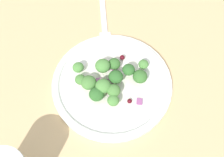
{
  "coord_description": "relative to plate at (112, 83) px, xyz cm",
  "views": [
    {
      "loc": [
        15.45,
        -24.36,
        47.35
      ],
      "look_at": [
        2.12,
        -2.9,
        2.7
      ],
      "focal_mm": 43.92,
      "sensor_mm": 36.0,
      "label": 1
    }
  ],
  "objects": [
    {
      "name": "cranberry_2",
      "position": [
        4.96,
        -1.87,
        0.89
      ],
      "size": [
        0.88,
        0.88,
        0.88
      ],
      "primitive_type": "sphere",
      "color": "#4C0A14",
      "rests_on": "plate"
    },
    {
      "name": "cranberry_4",
      "position": [
        0.46,
        -1.82,
        1.01
      ],
      "size": [
        0.79,
        0.79,
        0.79
      ],
      "primitive_type": "sphere",
      "color": "maroon",
      "rests_on": "plate"
    },
    {
      "name": "cranberry_3",
      "position": [
        2.07,
        -3.73,
        1.1
      ],
      "size": [
        0.96,
        0.96,
        0.96
      ],
      "primitive_type": "sphere",
      "color": "maroon",
      "rests_on": "plate"
    },
    {
      "name": "broccoli_floret_4",
      "position": [
        1.88,
        2.73,
        2.53
      ],
      "size": [
        2.39,
        2.39,
        2.42
      ],
      "color": "#ADD18E",
      "rests_on": "plate"
    },
    {
      "name": "plate",
      "position": [
        0.0,
        0.0,
        0.0
      ],
      "size": [
        23.15,
        23.15,
        1.7
      ],
      "color": "white",
      "rests_on": "ground_plane"
    },
    {
      "name": "onion_bit_0",
      "position": [
        -2.13,
        -1.34,
        0.88
      ],
      "size": [
        1.59,
        1.6,
        0.43
      ],
      "primitive_type": "cube",
      "rotation": [
        0.0,
        0.0,
        2.27
      ],
      "color": "#A35B93",
      "rests_on": "plate"
    },
    {
      "name": "broccoli_floret_5",
      "position": [
        1.77,
        -2.29,
        2.47
      ],
      "size": [
        2.48,
        2.48,
        2.51
      ],
      "color": "#ADD18E",
      "rests_on": "plate"
    },
    {
      "name": "dressing_pool",
      "position": [
        0.0,
        0.0,
        0.44
      ],
      "size": [
        13.43,
        13.43,
        0.2
      ],
      "primitive_type": "cylinder",
      "color": "white",
      "rests_on": "plate"
    },
    {
      "name": "onion_bit_1",
      "position": [
        -0.48,
        -0.42,
        0.76
      ],
      "size": [
        1.28,
        1.32,
        0.6
      ],
      "primitive_type": "cube",
      "rotation": [
        0.0,
        0.0,
        0.62
      ],
      "color": "#A35B93",
      "rests_on": "plate"
    },
    {
      "name": "fork",
      "position": [
        -10.87,
        13.86,
        -0.61
      ],
      "size": [
        12.51,
        16.02,
        0.5
      ],
      "color": "silver",
      "rests_on": "ground_plane"
    },
    {
      "name": "ground_plane",
      "position": [
        -2.12,
        2.9,
        -1.86
      ],
      "size": [
        180.0,
        180.0,
        2.0
      ],
      "primitive_type": "cube",
      "color": "tan"
    },
    {
      "name": "broccoli_floret_6",
      "position": [
        2.7,
        -3.94,
        2.26
      ],
      "size": [
        2.15,
        2.15,
        2.17
      ],
      "color": "#ADD18E",
      "rests_on": "plate"
    },
    {
      "name": "onion_bit_2",
      "position": [
        6.49,
        -0.9,
        0.63
      ],
      "size": [
        1.49,
        1.57,
        0.38
      ],
      "primitive_type": "cube",
      "rotation": [
        0.0,
        0.0,
        2.02
      ],
      "color": "#934C84",
      "rests_on": "plate"
    },
    {
      "name": "broccoli_floret_1",
      "position": [
        0.61,
        0.34,
        2.45
      ],
      "size": [
        2.72,
        2.72,
        2.76
      ],
      "color": "#9EC684",
      "rests_on": "plate"
    },
    {
      "name": "broccoli_floret_11",
      "position": [
        -1.3,
        2.43,
        1.92
      ],
      "size": [
        2.43,
        2.43,
        2.46
      ],
      "color": "#8EB77A",
      "rests_on": "plate"
    },
    {
      "name": "broccoli_floret_3",
      "position": [
        3.45,
        6.02,
        1.61
      ],
      "size": [
        1.98,
        1.98,
        2.0
      ],
      "color": "#8EB77A",
      "rests_on": "plate"
    },
    {
      "name": "broccoli_floret_0",
      "position": [
        -6.75,
        -1.41,
        1.93
      ],
      "size": [
        2.18,
        2.18,
        2.21
      ],
      "color": "#8EB77A",
      "rests_on": "plate"
    },
    {
      "name": "broccoli_floret_7",
      "position": [
        -2.68,
        0.99,
        2.66
      ],
      "size": [
        2.89,
        2.89,
        2.93
      ],
      "color": "#ADD18E",
      "rests_on": "plate"
    },
    {
      "name": "broccoli_floret_8",
      "position": [
        -0.53,
        -4.42,
        2.16
      ],
      "size": [
        2.75,
        2.75,
        2.78
      ],
      "color": "#ADD18E",
      "rests_on": "plate"
    },
    {
      "name": "cranberry_0",
      "position": [
        -1.03,
        5.54,
        1.09
      ],
      "size": [
        1.0,
        1.0,
        1.0
      ],
      "primitive_type": "sphere",
      "color": "#4C0A14",
      "rests_on": "plate"
    },
    {
      "name": "broccoli_floret_10",
      "position": [
        -4.77,
        -3.47,
        2.14
      ],
      "size": [
        2.06,
        2.06,
        2.09
      ],
      "color": "#9EC684",
      "rests_on": "plate"
    },
    {
      "name": "onion_bit_4",
      "position": [
        -1.43,
        3.18,
        0.85
      ],
      "size": [
        1.73,
        1.72,
        0.57
      ],
      "primitive_type": "cube",
      "rotation": [
        0.0,
        0.0,
        1.11
      ],
      "color": "#843D75",
      "rests_on": "plate"
    },
    {
      "name": "broccoli_floret_12",
      "position": [
        -0.3,
        -2.56,
        2.56
      ],
      "size": [
        2.89,
        2.89,
        2.92
      ],
      "color": "#ADD18E",
      "rests_on": "plate"
    },
    {
      "name": "broccoli_floret_2",
      "position": [
        4.36,
        2.43,
        2.23
      ],
      "size": [
        2.74,
        2.74,
        2.78
      ],
      "color": "#ADD18E",
      "rests_on": "plate"
    },
    {
      "name": "onion_bit_3",
      "position": [
        -3.88,
        -3.07,
        1.01
      ],
      "size": [
        1.33,
        1.08,
        0.54
      ],
      "primitive_type": "cube",
      "rotation": [
        0.0,
        0.0,
        2.97
      ],
      "color": "#A35B93",
      "rests_on": "plate"
    },
    {
      "name": "broccoli_floret_9",
      "position": [
        -3.03,
        -3.25,
        2.28
      ],
      "size": [
        2.86,
        2.86,
        2.89
      ],
      "color": "#ADD18E",
      "rests_on": "plate"
    },
    {
      "name": "cranberry_1",
      "position": [
        4.47,
        3.1,
        1.2
      ],
      "size": [
        0.88,
        0.88,
        0.88
      ],
      "primitive_type": "sphere",
      "color": "maroon",
      "rests_on": "plate"
    }
  ]
}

